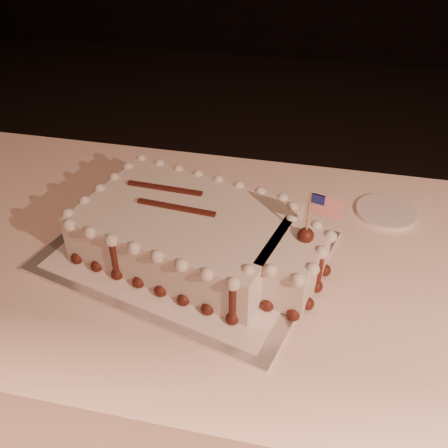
% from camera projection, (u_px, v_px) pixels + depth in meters
% --- Properties ---
extents(banquet_table, '(2.40, 0.80, 0.75)m').
position_uv_depth(banquet_table, '(317.00, 381.00, 1.24)').
color(banquet_table, '#FFD9C5').
rests_on(banquet_table, ground).
extents(cake_board, '(0.63, 0.53, 0.01)m').
position_uv_depth(cake_board, '(187.00, 251.00, 1.05)').
color(cake_board, silver).
rests_on(cake_board, banquet_table).
extents(doily, '(0.56, 0.48, 0.00)m').
position_uv_depth(doily, '(187.00, 249.00, 1.05)').
color(doily, white).
rests_on(doily, cake_board).
extents(sheet_cake, '(0.54, 0.38, 0.20)m').
position_uv_depth(sheet_cake, '(198.00, 234.00, 1.01)').
color(sheet_cake, silver).
rests_on(sheet_cake, doily).
extents(side_plate, '(0.14, 0.14, 0.01)m').
position_uv_depth(side_plate, '(386.00, 212.00, 1.16)').
color(side_plate, silver).
rests_on(side_plate, banquet_table).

